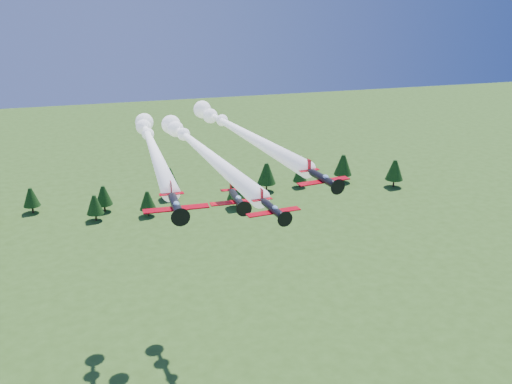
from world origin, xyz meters
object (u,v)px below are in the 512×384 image
object	(u,v)px
plane_left	(152,145)
plane_slot	(237,199)
plane_right	(238,130)
plane_lead	(199,147)

from	to	relation	value
plane_left	plane_slot	world-z (taller)	plane_left
plane_left	plane_right	distance (m)	15.88
plane_slot	plane_lead	bearing A→B (deg)	98.96
plane_lead	plane_slot	xyz separation A→B (m)	(2.27, -16.29, -3.62)
plane_lead	plane_right	world-z (taller)	plane_right
plane_slot	plane_right	bearing A→B (deg)	75.85
plane_left	plane_right	bearing A→B (deg)	3.67
plane_left	plane_slot	distance (m)	25.19
plane_lead	plane_right	xyz separation A→B (m)	(8.78, 7.69, 0.51)
plane_left	plane_right	world-z (taller)	plane_right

